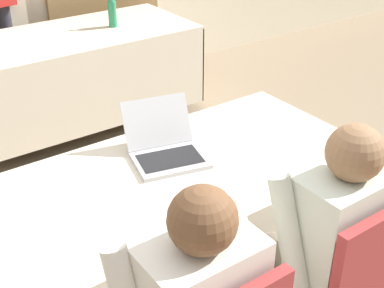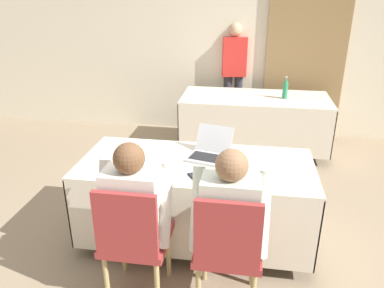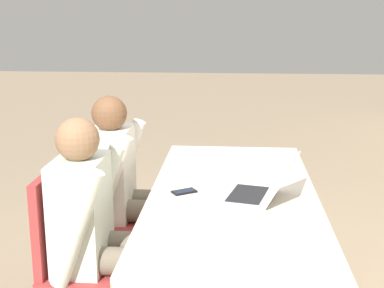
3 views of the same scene
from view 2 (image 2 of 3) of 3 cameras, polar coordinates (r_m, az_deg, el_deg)
ground_plane at (r=3.41m, az=0.56°, el=-14.20°), size 24.00×24.00×0.00m
wall_back at (r=5.54m, az=4.98°, el=15.52°), size 12.00×0.06×2.70m
curtain_panel at (r=5.52m, az=17.10°, el=14.35°), size 1.08×0.04×2.65m
conference_table_near at (r=3.10m, az=0.61°, el=-5.75°), size 1.88×0.84×0.75m
conference_table_far at (r=4.96m, az=9.51°, el=5.17°), size 1.88×0.84×0.75m
laptop at (r=3.10m, az=2.66°, el=-1.25°), size 0.39×0.41×0.22m
cell_phone at (r=2.79m, az=0.39°, el=-4.97°), size 0.12×0.14×0.01m
paper_beside_laptop at (r=2.94m, az=-8.76°, el=-3.87°), size 0.27×0.34×0.00m
water_bottle at (r=4.88m, az=14.03°, el=8.19°), size 0.06×0.06×0.28m
chair_near_left at (r=2.59m, az=-8.93°, el=-13.86°), size 0.44×0.44×0.93m
chair_near_right at (r=2.49m, az=5.49°, el=-15.30°), size 0.44×0.44×0.93m
person_checkered_shirt at (r=2.58m, az=-8.45°, el=-9.67°), size 0.50×0.52×1.19m
person_white_shirt at (r=2.48m, az=5.79°, el=-10.93°), size 0.50×0.52×1.19m
person_red_shirt at (r=5.58m, az=6.37°, el=10.95°), size 0.37×0.25×1.59m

